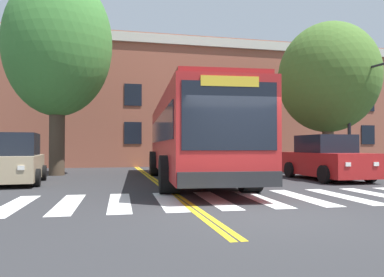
{
  "coord_description": "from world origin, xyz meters",
  "views": [
    {
      "loc": [
        -2.98,
        -6.98,
        1.36
      ],
      "look_at": [
        0.01,
        6.18,
        1.62
      ],
      "focal_mm": 35.0,
      "sensor_mm": 36.0,
      "label": 1
    }
  ],
  "objects_px": {
    "street_tree_curbside_large": "(328,78)",
    "city_bus": "(191,136)",
    "car_tan_near_lane": "(13,161)",
    "street_tree_curbside_small": "(58,45)",
    "car_red_far_lane": "(326,159)",
    "traffic_light_near_corner": "(372,96)"
  },
  "relations": [
    {
      "from": "traffic_light_near_corner",
      "to": "street_tree_curbside_large",
      "type": "height_order",
      "value": "street_tree_curbside_large"
    },
    {
      "from": "street_tree_curbside_large",
      "to": "street_tree_curbside_small",
      "type": "distance_m",
      "value": 13.79
    },
    {
      "from": "car_red_far_lane",
      "to": "street_tree_curbside_small",
      "type": "height_order",
      "value": "street_tree_curbside_small"
    },
    {
      "from": "car_tan_near_lane",
      "to": "street_tree_curbside_small",
      "type": "xyz_separation_m",
      "value": [
        1.01,
        3.85,
        5.2
      ]
    },
    {
      "from": "street_tree_curbside_large",
      "to": "street_tree_curbside_small",
      "type": "relative_size",
      "value": 0.84
    },
    {
      "from": "street_tree_curbside_large",
      "to": "city_bus",
      "type": "bearing_deg",
      "value": -156.48
    },
    {
      "from": "car_tan_near_lane",
      "to": "car_red_far_lane",
      "type": "height_order",
      "value": "car_tan_near_lane"
    },
    {
      "from": "street_tree_curbside_small",
      "to": "city_bus",
      "type": "bearing_deg",
      "value": -36.53
    },
    {
      "from": "city_bus",
      "to": "traffic_light_near_corner",
      "type": "xyz_separation_m",
      "value": [
        8.76,
        0.82,
        1.93
      ]
    },
    {
      "from": "traffic_light_near_corner",
      "to": "city_bus",
      "type": "bearing_deg",
      "value": -174.69
    },
    {
      "from": "city_bus",
      "to": "street_tree_curbside_large",
      "type": "distance_m",
      "value": 9.6
    },
    {
      "from": "traffic_light_near_corner",
      "to": "street_tree_curbside_small",
      "type": "xyz_separation_m",
      "value": [
        -14.22,
        3.22,
        2.36
      ]
    },
    {
      "from": "traffic_light_near_corner",
      "to": "street_tree_curbside_large",
      "type": "xyz_separation_m",
      "value": [
        -0.48,
        2.79,
        1.32
      ]
    },
    {
      "from": "street_tree_curbside_small",
      "to": "car_tan_near_lane",
      "type": "bearing_deg",
      "value": -104.71
    },
    {
      "from": "car_tan_near_lane",
      "to": "street_tree_curbside_large",
      "type": "xyz_separation_m",
      "value": [
        14.75,
        3.41,
        4.16
      ]
    },
    {
      "from": "car_red_far_lane",
      "to": "street_tree_curbside_large",
      "type": "xyz_separation_m",
      "value": [
        2.87,
        4.34,
        4.17
      ]
    },
    {
      "from": "city_bus",
      "to": "car_tan_near_lane",
      "type": "relative_size",
      "value": 3.16
    },
    {
      "from": "car_red_far_lane",
      "to": "street_tree_curbside_large",
      "type": "bearing_deg",
      "value": 56.46
    },
    {
      "from": "street_tree_curbside_small",
      "to": "traffic_light_near_corner",
      "type": "bearing_deg",
      "value": -12.78
    },
    {
      "from": "traffic_light_near_corner",
      "to": "street_tree_curbside_large",
      "type": "distance_m",
      "value": 3.12
    },
    {
      "from": "car_tan_near_lane",
      "to": "car_red_far_lane",
      "type": "bearing_deg",
      "value": -4.45
    },
    {
      "from": "traffic_light_near_corner",
      "to": "car_tan_near_lane",
      "type": "bearing_deg",
      "value": -177.67
    }
  ]
}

